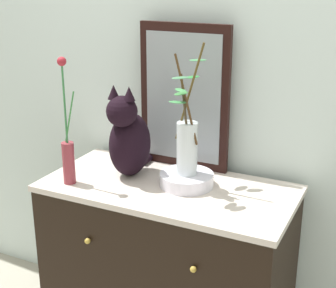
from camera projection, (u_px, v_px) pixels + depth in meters
wall_back at (201, 55)px, 2.17m from camera, size 4.40×0.08×2.60m
sideboard at (168, 271)px, 2.19m from camera, size 1.03×0.52×0.81m
mirror_leaning at (184, 97)px, 2.16m from camera, size 0.41×0.03×0.63m
cat_sitting at (129, 138)px, 2.11m from camera, size 0.17×0.42×0.40m
vase_slim_green at (68, 152)px, 2.04m from camera, size 0.07×0.05×0.52m
bowl_porcelain at (187, 179)px, 2.05m from camera, size 0.22×0.22×0.05m
vase_glass_clear at (187, 143)px, 1.99m from camera, size 0.12×0.26×0.53m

